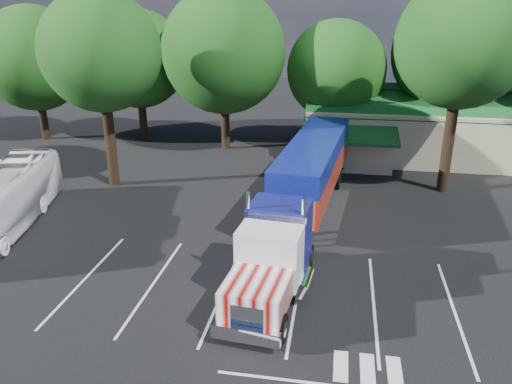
% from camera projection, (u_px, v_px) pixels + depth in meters
% --- Properties ---
extents(ground, '(120.00, 120.00, 0.00)m').
position_uv_depth(ground, '(249.00, 232.00, 27.18)').
color(ground, black).
rests_on(ground, ground).
extents(event_hall, '(24.20, 14.12, 5.55)m').
position_uv_depth(event_hall, '(454.00, 127.00, 40.62)').
color(event_hall, tan).
rests_on(event_hall, ground).
extents(tree_row_a, '(9.00, 9.00, 11.68)m').
position_uv_depth(tree_row_a, '(34.00, 59.00, 43.31)').
color(tree_row_a, black).
rests_on(tree_row_a, ground).
extents(tree_row_b, '(8.40, 8.40, 11.35)m').
position_uv_depth(tree_row_b, '(138.00, 59.00, 43.10)').
color(tree_row_b, black).
rests_on(tree_row_b, ground).
extents(tree_row_c, '(10.00, 10.00, 13.05)m').
position_uv_depth(tree_row_c, '(224.00, 51.00, 40.03)').
color(tree_row_c, black).
rests_on(tree_row_c, ground).
extents(tree_row_d, '(8.00, 8.00, 10.60)m').
position_uv_depth(tree_row_d, '(336.00, 70.00, 40.32)').
color(tree_row_d, black).
rests_on(tree_row_d, ground).
extents(tree_row_e, '(9.60, 9.60, 12.90)m').
position_uv_depth(tree_row_e, '(454.00, 52.00, 38.82)').
color(tree_row_e, black).
rests_on(tree_row_e, ground).
extents(tree_near_left, '(7.60, 7.60, 12.65)m').
position_uv_depth(tree_near_left, '(101.00, 52.00, 31.23)').
color(tree_near_left, black).
rests_on(tree_near_left, ground).
extents(tree_near_right, '(8.00, 8.00, 13.50)m').
position_uv_depth(tree_near_right, '(462.00, 43.00, 29.82)').
color(tree_near_right, black).
rests_on(tree_near_right, ground).
extents(semi_truck, '(4.83, 21.08, 4.38)m').
position_uv_depth(semi_truck, '(305.00, 183.00, 27.27)').
color(semi_truck, black).
rests_on(semi_truck, ground).
extents(woman, '(0.43, 0.60, 1.52)m').
position_uv_depth(woman, '(278.00, 224.00, 26.34)').
color(woman, black).
rests_on(woman, ground).
extents(bicycle, '(1.36, 1.87, 0.94)m').
position_uv_depth(bicycle, '(296.00, 178.00, 34.09)').
color(bicycle, black).
rests_on(bicycle, ground).
extents(tour_bus, '(5.17, 12.03, 3.26)m').
position_uv_depth(tour_bus, '(1.00, 202.00, 26.92)').
color(tour_bus, white).
rests_on(tour_bus, ground).
extents(silver_sedan, '(4.41, 1.84, 1.42)m').
position_uv_depth(silver_sedan, '(437.00, 157.00, 37.92)').
color(silver_sedan, '#9EA1A5').
rests_on(silver_sedan, ground).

